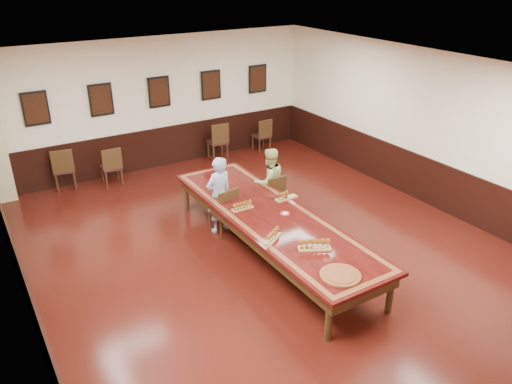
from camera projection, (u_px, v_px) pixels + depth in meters
floor at (271, 253)px, 8.99m from camera, size 8.00×10.00×0.02m
ceiling at (273, 73)px, 7.63m from camera, size 8.00×10.00×0.02m
wall_back at (159, 104)px, 12.17m from camera, size 8.00×0.02×3.20m
wall_left at (11, 233)px, 6.40m from camera, size 0.02×10.00×3.20m
wall_right at (435, 131)px, 10.22m from camera, size 0.02×10.00×3.20m
chair_man at (223, 210)px, 9.46m from camera, size 0.51×0.54×0.95m
chair_woman at (272, 195)px, 10.14m from camera, size 0.42×0.46×0.90m
spare_chair_a at (64, 168)px, 11.31m from camera, size 0.55×0.58×0.99m
spare_chair_b at (111, 166)px, 11.51m from camera, size 0.46×0.50×0.94m
spare_chair_c at (217, 140)px, 13.04m from camera, size 0.51×0.55×1.00m
spare_chair_d at (261, 135)px, 13.61m from camera, size 0.43×0.47×0.91m
person_man at (219, 195)px, 9.41m from camera, size 0.60×0.44×1.52m
person_woman at (269, 181)px, 10.11m from camera, size 0.70×0.55×1.41m
pink_phone at (292, 203)px, 9.11m from camera, size 0.09×0.16×0.01m
wainscoting at (271, 228)px, 8.78m from camera, size 8.00×10.00×1.00m
conference_table at (271, 222)px, 8.73m from camera, size 1.40×5.00×0.76m
posters at (159, 92)px, 11.99m from camera, size 6.14×0.04×0.74m
flight_a at (242, 206)px, 8.85m from camera, size 0.41×0.12×0.15m
flight_b at (285, 196)px, 9.21m from camera, size 0.46×0.17×0.17m
flight_c at (273, 235)px, 7.90m from camera, size 0.42×0.33×0.16m
flight_d at (315, 245)px, 7.61m from camera, size 0.52×0.37×0.19m
red_plate_grp at (285, 214)px, 8.70m from camera, size 0.18×0.18×0.02m
carved_platter at (340, 275)px, 6.98m from camera, size 0.69×0.69×0.05m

